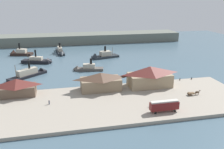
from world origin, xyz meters
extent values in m
plane|color=#476070|center=(0.00, 0.00, 0.00)|extent=(320.00, 320.00, 0.00)
cube|color=#9E9384|center=(0.00, -22.00, 0.60)|extent=(110.00, 36.00, 1.20)
cube|color=gray|center=(0.00, -3.60, 0.50)|extent=(110.00, 0.80, 1.00)
cube|color=brown|center=(-35.40, -8.40, 3.26)|extent=(14.23, 7.42, 4.13)
pyramid|color=maroon|center=(-35.40, -8.40, 6.82)|extent=(14.51, 7.79, 2.98)
cube|color=#847056|center=(-1.38, -9.18, 3.72)|extent=(16.89, 8.65, 5.05)
pyramid|color=brown|center=(-1.38, -9.18, 7.53)|extent=(17.23, 9.09, 2.56)
cube|color=#998466|center=(20.63, -9.52, 4.07)|extent=(18.73, 9.61, 5.75)
pyramid|color=maroon|center=(20.63, -9.52, 8.66)|extent=(19.10, 10.09, 3.43)
cube|color=maroon|center=(16.65, -34.33, 3.45)|extent=(10.26, 2.33, 2.71)
cube|color=beige|center=(16.65, -34.33, 5.06)|extent=(9.85, 1.63, 0.50)
cylinder|color=black|center=(20.24, -33.17, 1.65)|extent=(0.90, 0.18, 0.90)
cylinder|color=black|center=(20.24, -35.50, 1.65)|extent=(0.90, 0.18, 0.90)
cylinder|color=black|center=(13.05, -33.17, 1.65)|extent=(0.90, 0.18, 0.90)
cylinder|color=black|center=(13.05, -35.50, 1.65)|extent=(0.90, 0.18, 0.90)
cube|color=brown|center=(33.53, -23.04, 2.05)|extent=(2.54, 1.41, 0.50)
cylinder|color=#4C3828|center=(32.76, -22.34, 1.80)|extent=(1.20, 0.10, 1.20)
cylinder|color=#4C3828|center=(32.76, -23.75, 1.80)|extent=(1.20, 0.10, 1.20)
ellipsoid|color=#473323|center=(36.19, -23.04, 2.30)|extent=(2.00, 0.70, 0.90)
ellipsoid|color=#473323|center=(37.29, -23.04, 2.85)|extent=(0.70, 0.32, 0.44)
cylinder|color=#473323|center=(36.79, -22.84, 1.70)|extent=(0.16, 0.16, 1.00)
cylinder|color=#473323|center=(36.79, -23.24, 1.70)|extent=(0.16, 0.16, 1.00)
cylinder|color=#473323|center=(35.59, -22.84, 1.70)|extent=(0.16, 0.16, 1.00)
cylinder|color=#473323|center=(35.59, -23.24, 1.70)|extent=(0.16, 0.16, 1.00)
cylinder|color=#33384C|center=(-22.68, -19.75, 1.95)|extent=(0.44, 0.44, 1.50)
sphere|color=#CCA889|center=(-22.68, -19.75, 2.83)|extent=(0.27, 0.27, 0.27)
cylinder|color=#33384C|center=(13.83, -29.39, 1.95)|extent=(0.44, 0.44, 1.50)
sphere|color=#CCA889|center=(13.83, -29.39, 2.83)|extent=(0.27, 0.27, 0.27)
cylinder|color=black|center=(44.00, -5.28, 1.65)|extent=(0.44, 0.44, 0.90)
cylinder|color=black|center=(37.84, -5.20, 1.65)|extent=(0.44, 0.44, 0.90)
cube|color=#514C47|center=(-2.43, 24.03, 0.68)|extent=(16.37, 7.53, 1.37)
cone|color=#514C47|center=(-10.18, 25.50, 0.68)|extent=(3.57, 4.67, 4.21)
cube|color=#B2A893|center=(-2.43, 24.03, 2.56)|extent=(7.08, 4.23, 2.39)
cylinder|color=black|center=(-1.30, 23.82, 5.26)|extent=(1.29, 1.29, 3.01)
cube|color=black|center=(-44.67, 70.58, 0.87)|extent=(15.71, 9.69, 1.73)
cone|color=black|center=(-51.71, 72.64, 0.87)|extent=(4.00, 5.76, 5.23)
cube|color=#B2A893|center=(-44.67, 70.58, 3.10)|extent=(7.54, 5.52, 2.74)
cylinder|color=black|center=(-45.80, 70.91, 6.56)|extent=(1.15, 1.15, 4.19)
cube|color=#23282D|center=(-18.14, 71.81, 0.84)|extent=(6.75, 21.56, 1.68)
cone|color=#23282D|center=(-17.05, 61.26, 0.84)|extent=(4.50, 4.22, 4.12)
cube|color=#B2A893|center=(-18.14, 71.81, 3.06)|extent=(3.53, 9.72, 2.77)
cylinder|color=black|center=(-18.05, 70.90, 6.05)|extent=(1.37, 1.37, 3.19)
cube|color=black|center=(-34.87, 18.99, 0.66)|extent=(19.02, 17.24, 1.31)
cone|color=black|center=(-26.91, 25.78, 0.66)|extent=(5.67, 5.73, 4.31)
cube|color=#B2A893|center=(-34.87, 18.99, 2.82)|extent=(10.00, 9.14, 3.00)
cylinder|color=black|center=(-33.75, 19.94, 6.30)|extent=(1.04, 1.04, 3.98)
cylinder|color=brown|center=(-39.64, 14.91, 4.55)|extent=(0.24, 0.24, 6.47)
cube|color=#23282D|center=(11.90, 50.84, 0.71)|extent=(19.10, 10.93, 1.43)
cone|color=#23282D|center=(3.17, 48.58, 0.71)|extent=(4.63, 6.58, 5.96)
cube|color=#B2A893|center=(11.90, 50.84, 2.96)|extent=(8.08, 6.23, 3.06)
cylinder|color=black|center=(11.77, 50.81, 6.21)|extent=(1.32, 1.32, 3.44)
cylinder|color=brown|center=(17.13, 52.19, 3.94)|extent=(0.24, 0.24, 5.02)
cube|color=black|center=(-32.73, 46.52, 0.99)|extent=(18.47, 10.68, 1.97)
cone|color=black|center=(-24.35, 43.73, 0.99)|extent=(4.55, 5.60, 4.84)
cube|color=#B2A893|center=(-32.73, 46.52, 3.00)|extent=(8.32, 5.38, 2.06)
cylinder|color=black|center=(-32.89, 46.57, 6.22)|extent=(1.01, 1.01, 4.37)
cylinder|color=brown|center=(-37.76, 48.19, 4.95)|extent=(0.24, 0.24, 5.96)
cube|color=#60665B|center=(0.00, 110.00, 4.00)|extent=(180.00, 24.00, 8.00)
camera|label=1|loc=(-16.79, -103.39, 39.26)|focal=38.03mm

